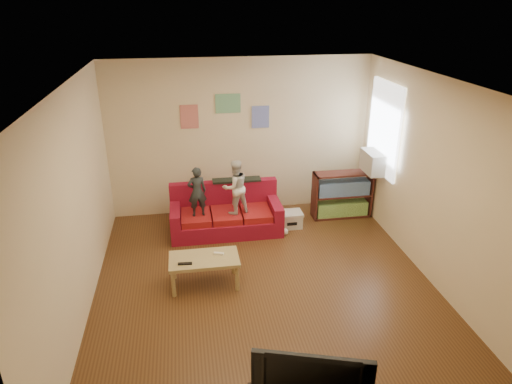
{
  "coord_description": "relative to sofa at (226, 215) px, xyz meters",
  "views": [
    {
      "loc": [
        -0.95,
        -5.03,
        3.61
      ],
      "look_at": [
        0.0,
        0.8,
        1.05
      ],
      "focal_mm": 32.0,
      "sensor_mm": 36.0,
      "label": 1
    }
  ],
  "objects": [
    {
      "name": "room_shell",
      "position": [
        0.36,
        -1.73,
        1.09
      ],
      "size": [
        4.52,
        5.02,
        2.72
      ],
      "color": "#58351A",
      "rests_on": "ground"
    },
    {
      "name": "sofa",
      "position": [
        0.0,
        0.0,
        0.0
      ],
      "size": [
        1.79,
        0.82,
        0.79
      ],
      "color": "maroon",
      "rests_on": "ground"
    },
    {
      "name": "child_a",
      "position": [
        -0.45,
        -0.16,
        0.52
      ],
      "size": [
        0.32,
        0.24,
        0.81
      ],
      "primitive_type": "imported",
      "rotation": [
        0.0,
        0.0,
        3.28
      ],
      "color": "#252B2F",
      "rests_on": "sofa"
    },
    {
      "name": "child_b",
      "position": [
        0.15,
        -0.16,
        0.56
      ],
      "size": [
        0.53,
        0.47,
        0.89
      ],
      "primitive_type": "imported",
      "rotation": [
        0.0,
        0.0,
        3.5
      ],
      "color": "silver",
      "rests_on": "sofa"
    },
    {
      "name": "coffee_table",
      "position": [
        -0.44,
        -1.53,
        0.09
      ],
      "size": [
        0.92,
        0.51,
        0.41
      ],
      "color": "tan",
      "rests_on": "ground"
    },
    {
      "name": "remote",
      "position": [
        -0.69,
        -1.65,
        0.16
      ],
      "size": [
        0.18,
        0.06,
        0.02
      ],
      "primitive_type": "cube",
      "rotation": [
        0.0,
        0.0,
        -0.08
      ],
      "color": "black",
      "rests_on": "coffee_table"
    },
    {
      "name": "game_controller",
      "position": [
        -0.24,
        -1.48,
        0.16
      ],
      "size": [
        0.14,
        0.08,
        0.03
      ],
      "primitive_type": "cube",
      "rotation": [
        0.0,
        0.0,
        -0.29
      ],
      "color": "white",
      "rests_on": "coffee_table"
    },
    {
      "name": "bookshelf",
      "position": [
        2.06,
        0.18,
        0.1
      ],
      "size": [
        1.02,
        0.31,
        0.82
      ],
      "color": "#461C16",
      "rests_on": "ground"
    },
    {
      "name": "window",
      "position": [
        2.58,
        -0.08,
        1.38
      ],
      "size": [
        0.04,
        1.08,
        1.48
      ],
      "primitive_type": "cube",
      "color": "white",
      "rests_on": "room_shell"
    },
    {
      "name": "ac_unit",
      "position": [
        2.46,
        -0.08,
        0.82
      ],
      "size": [
        0.28,
        0.55,
        0.35
      ],
      "primitive_type": "cube",
      "color": "#B7B2A3",
      "rests_on": "window"
    },
    {
      "name": "artwork_left",
      "position": [
        -0.49,
        0.76,
        1.49
      ],
      "size": [
        0.3,
        0.01,
        0.4
      ],
      "primitive_type": "cube",
      "color": "#D87266",
      "rests_on": "room_shell"
    },
    {
      "name": "artwork_center",
      "position": [
        0.16,
        0.76,
        1.69
      ],
      "size": [
        0.42,
        0.01,
        0.32
      ],
      "primitive_type": "cube",
      "color": "#72B27F",
      "rests_on": "room_shell"
    },
    {
      "name": "artwork_right",
      "position": [
        0.71,
        0.76,
        1.44
      ],
      "size": [
        0.3,
        0.01,
        0.38
      ],
      "primitive_type": "cube",
      "color": "#727FCC",
      "rests_on": "room_shell"
    },
    {
      "name": "file_box",
      "position": [
        1.08,
        -0.08,
        -0.13
      ],
      "size": [
        0.39,
        0.3,
        0.27
      ],
      "color": "silver",
      "rests_on": "ground"
    },
    {
      "name": "television",
      "position": [
        0.34,
        -3.98,
        0.43
      ],
      "size": [
        0.99,
        0.42,
        0.57
      ],
      "primitive_type": "imported",
      "rotation": [
        0.0,
        0.0,
        -0.3
      ],
      "color": "black",
      "rests_on": "tv_stand"
    },
    {
      "name": "tissue",
      "position": [
        0.93,
        -0.34,
        -0.21
      ],
      "size": [
        0.13,
        0.13,
        0.11
      ],
      "primitive_type": "sphere",
      "rotation": [
        0.0,
        0.0,
        0.21
      ],
      "color": "white",
      "rests_on": "ground"
    }
  ]
}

